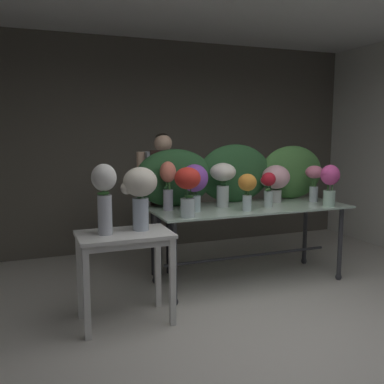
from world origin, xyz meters
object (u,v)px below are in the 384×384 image
(vase_violet_freesia, at_px, (194,182))
(vase_crimson_anemones, at_px, (268,187))
(vase_white_roses_tall, at_px, (104,194))
(vase_sunset_stock, at_px, (247,188))
(side_table_white, at_px, (125,246))
(florist, at_px, (164,188))
(vase_fuchsia_tulips, at_px, (330,182))
(display_table_glass, at_px, (249,218))
(vase_rosy_roses, at_px, (314,178))
(vase_cream_lisianthus_tall, at_px, (140,191))
(vase_scarlet_hydrangea, at_px, (188,187))
(vase_blush_carnations, at_px, (275,180))
(vase_ivory_snapdragons, at_px, (223,179))
(vase_coral_dahlias, at_px, (168,182))

(vase_violet_freesia, xyz_separation_m, vase_crimson_anemones, (0.82, -0.05, -0.08))
(vase_crimson_anemones, xyz_separation_m, vase_white_roses_tall, (-1.79, -0.40, 0.08))
(vase_sunset_stock, bearing_deg, side_table_white, -167.85)
(florist, xyz_separation_m, vase_fuchsia_tulips, (1.57, -0.88, 0.10))
(vase_sunset_stock, bearing_deg, florist, 128.06)
(side_table_white, xyz_separation_m, vase_white_roses_tall, (-0.16, -0.00, 0.46))
(display_table_glass, distance_m, vase_crimson_anemones, 0.39)
(vase_rosy_roses, xyz_separation_m, vase_crimson_anemones, (-0.66, -0.11, -0.05))
(vase_fuchsia_tulips, distance_m, vase_rosy_roses, 0.31)
(vase_white_roses_tall, height_order, vase_cream_lisianthus_tall, vase_white_roses_tall)
(display_table_glass, relative_size, vase_rosy_roses, 5.14)
(vase_cream_lisianthus_tall, bearing_deg, vase_scarlet_hydrangea, 16.59)
(vase_sunset_stock, height_order, vase_fuchsia_tulips, vase_fuchsia_tulips)
(vase_blush_carnations, distance_m, vase_ivory_snapdragons, 0.68)
(florist, distance_m, vase_sunset_stock, 1.02)
(vase_sunset_stock, distance_m, vase_white_roses_tall, 1.51)
(vase_crimson_anemones, xyz_separation_m, vase_cream_lisianthus_tall, (-1.48, -0.35, 0.08))
(vase_coral_dahlias, relative_size, vase_rosy_roses, 1.21)
(side_table_white, height_order, vase_ivory_snapdragons, vase_ivory_snapdragons)
(florist, bearing_deg, display_table_glass, -36.45)
(vase_crimson_anemones, bearing_deg, vase_white_roses_tall, -167.45)
(vase_scarlet_hydrangea, relative_size, vase_crimson_anemones, 1.27)
(florist, relative_size, vase_scarlet_hydrangea, 3.42)
(vase_sunset_stock, distance_m, vase_coral_dahlias, 0.80)
(florist, height_order, vase_white_roses_tall, florist)
(vase_sunset_stock, xyz_separation_m, vase_scarlet_hydrangea, (-0.67, -0.09, 0.05))
(florist, height_order, vase_scarlet_hydrangea, florist)
(vase_coral_dahlias, height_order, vase_cream_lisianthus_tall, same)
(florist, distance_m, vase_coral_dahlias, 0.51)
(display_table_glass, bearing_deg, vase_scarlet_hydrangea, -159.39)
(vase_coral_dahlias, height_order, vase_scarlet_hydrangea, vase_coral_dahlias)
(vase_fuchsia_tulips, bearing_deg, vase_ivory_snapdragons, 160.60)
(florist, distance_m, vase_blush_carnations, 1.26)
(florist, xyz_separation_m, vase_scarlet_hydrangea, (-0.05, -0.89, 0.13))
(vase_white_roses_tall, bearing_deg, vase_rosy_roses, 11.67)
(vase_cream_lisianthus_tall, bearing_deg, vase_coral_dahlias, 51.56)
(florist, bearing_deg, side_table_white, -122.60)
(vase_violet_freesia, xyz_separation_m, vase_ivory_snapdragons, (0.38, 0.13, 0.00))
(display_table_glass, xyz_separation_m, side_table_white, (-1.47, -0.51, -0.04))
(vase_violet_freesia, distance_m, vase_ivory_snapdragons, 0.40)
(vase_cream_lisianthus_tall, bearing_deg, vase_ivory_snapdragons, 27.00)
(florist, height_order, vase_crimson_anemones, florist)
(vase_ivory_snapdragons, bearing_deg, vase_sunset_stock, -65.83)
(side_table_white, bearing_deg, vase_fuchsia_tulips, 5.05)
(florist, distance_m, vase_violet_freesia, 0.66)
(vase_coral_dahlias, bearing_deg, vase_crimson_anemones, -11.04)
(display_table_glass, distance_m, florist, 1.01)
(vase_ivory_snapdragons, bearing_deg, vase_violet_freesia, -161.46)
(vase_violet_freesia, relative_size, vase_crimson_anemones, 1.28)
(vase_coral_dahlias, bearing_deg, vase_ivory_snapdragons, -2.23)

